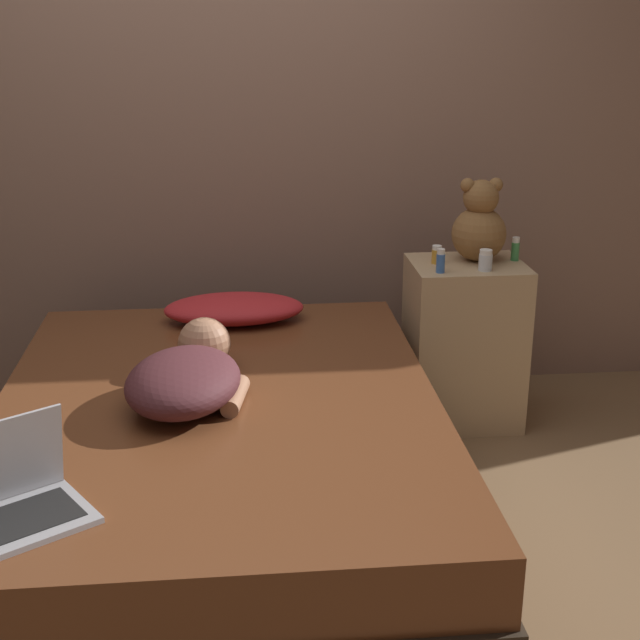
# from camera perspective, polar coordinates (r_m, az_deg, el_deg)

# --- Properties ---
(ground_plane) EXTENTS (12.00, 12.00, 0.00)m
(ground_plane) POSITION_cam_1_polar(r_m,az_deg,el_deg) (3.23, -6.21, -13.18)
(ground_plane) COLOR brown
(wall_back) EXTENTS (8.00, 0.06, 2.60)m
(wall_back) POSITION_cam_1_polar(r_m,az_deg,el_deg) (4.04, -6.81, 13.06)
(wall_back) COLOR #846656
(wall_back) RESTS_ON ground_plane
(bed) EXTENTS (1.50, 2.02, 0.50)m
(bed) POSITION_cam_1_polar(r_m,az_deg,el_deg) (3.10, -6.37, -9.32)
(bed) COLOR #2D2319
(bed) RESTS_ON ground_plane
(nightstand) EXTENTS (0.48, 0.39, 0.72)m
(nightstand) POSITION_cam_1_polar(r_m,az_deg,el_deg) (3.91, 9.18, -1.47)
(nightstand) COLOR tan
(nightstand) RESTS_ON ground_plane
(pillow) EXTENTS (0.58, 0.32, 0.11)m
(pillow) POSITION_cam_1_polar(r_m,az_deg,el_deg) (3.70, -5.52, 0.72)
(pillow) COLOR red
(pillow) RESTS_ON bed
(person_lying) EXTENTS (0.45, 0.69, 0.19)m
(person_lying) POSITION_cam_1_polar(r_m,az_deg,el_deg) (2.98, -8.42, -3.47)
(person_lying) COLOR #4C2328
(person_lying) RESTS_ON bed
(laptop) EXTENTS (0.39, 0.37, 0.26)m
(laptop) POSITION_cam_1_polar(r_m,az_deg,el_deg) (2.42, -18.64, -10.64)
(laptop) COLOR #9E9EA3
(laptop) RESTS_ON bed
(teddy_bear) EXTENTS (0.23, 0.23, 0.35)m
(teddy_bear) POSITION_cam_1_polar(r_m,az_deg,el_deg) (3.81, 10.16, 6.00)
(teddy_bear) COLOR brown
(teddy_bear) RESTS_ON nightstand
(bottle_amber) EXTENTS (0.04, 0.04, 0.08)m
(bottle_amber) POSITION_cam_1_polar(r_m,az_deg,el_deg) (3.77, 7.49, 4.16)
(bottle_amber) COLOR gold
(bottle_amber) RESTS_ON nightstand
(bottle_blue) EXTENTS (0.04, 0.04, 0.10)m
(bottle_blue) POSITION_cam_1_polar(r_m,az_deg,el_deg) (3.63, 7.73, 3.76)
(bottle_blue) COLOR #3866B2
(bottle_blue) RESTS_ON nightstand
(bottle_clear) EXTENTS (0.06, 0.06, 0.09)m
(bottle_clear) POSITION_cam_1_polar(r_m,az_deg,el_deg) (3.69, 10.55, 3.78)
(bottle_clear) COLOR silver
(bottle_clear) RESTS_ON nightstand
(bottle_green) EXTENTS (0.03, 0.03, 0.10)m
(bottle_green) POSITION_cam_1_polar(r_m,az_deg,el_deg) (3.87, 12.39, 4.45)
(bottle_green) COLOR #3D8E4C
(bottle_green) RESTS_ON nightstand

